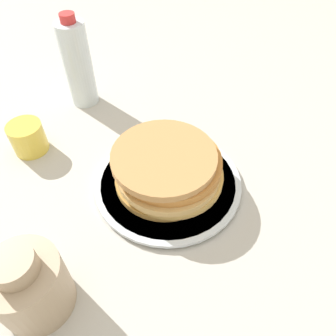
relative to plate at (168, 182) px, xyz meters
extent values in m
plane|color=#BCB7AD|center=(-0.03, 0.02, -0.01)|extent=(4.00, 4.00, 0.00)
cylinder|color=silver|center=(0.00, 0.00, 0.00)|extent=(0.25, 0.25, 0.01)
cylinder|color=silver|center=(0.00, 0.00, 0.00)|extent=(0.27, 0.27, 0.01)
cylinder|color=#C39044|center=(0.00, 0.00, 0.01)|extent=(0.18, 0.18, 0.01)
cylinder|color=tan|center=(0.01, 0.01, 0.02)|extent=(0.18, 0.18, 0.01)
cylinder|color=tan|center=(0.01, 0.00, 0.04)|extent=(0.18, 0.18, 0.01)
cylinder|color=#BD7A38|center=(0.00, 0.00, 0.05)|extent=(0.18, 0.18, 0.02)
cylinder|color=tan|center=(0.00, -0.01, 0.07)|extent=(0.18, 0.18, 0.01)
cylinder|color=yellow|center=(-0.20, -0.22, 0.02)|extent=(0.07, 0.07, 0.06)
cylinder|color=tan|center=(0.13, -0.25, 0.04)|extent=(0.10, 0.10, 0.10)
cylinder|color=tan|center=(0.13, -0.25, 0.11)|extent=(0.06, 0.06, 0.03)
cylinder|color=silver|center=(-0.32, -0.08, 0.09)|extent=(0.06, 0.06, 0.19)
cylinder|color=red|center=(-0.32, -0.08, 0.19)|extent=(0.03, 0.03, 0.02)
camera|label=1|loc=(0.36, -0.15, 0.47)|focal=35.00mm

